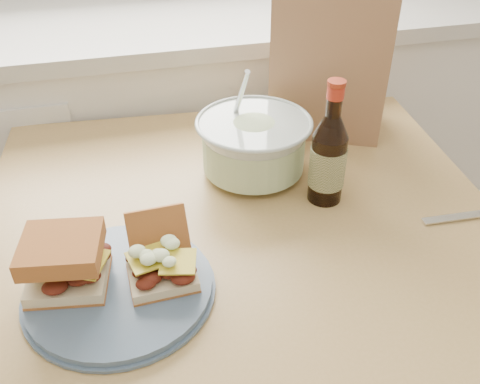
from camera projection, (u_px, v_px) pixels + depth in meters
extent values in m
cube|color=white|center=(161.00, 160.00, 1.76)|extent=(2.40, 0.60, 0.90)
cube|color=beige|center=(146.00, 18.00, 1.49)|extent=(2.50, 0.64, 0.04)
cube|color=tan|center=(245.00, 242.00, 0.95)|extent=(1.02, 1.02, 0.04)
cube|color=tan|center=(67.00, 268.00, 1.46)|extent=(0.07, 0.07, 0.75)
cube|color=tan|center=(360.00, 234.00, 1.58)|extent=(0.07, 0.07, 0.75)
cylinder|color=#485D75|center=(120.00, 288.00, 0.82)|extent=(0.28, 0.28, 0.02)
cube|color=beige|center=(69.00, 277.00, 0.81)|extent=(0.13, 0.12, 0.02)
cube|color=gold|center=(64.00, 260.00, 0.79)|extent=(0.08, 0.08, 0.00)
cube|color=#A6582B|center=(61.00, 248.00, 0.78)|extent=(0.13, 0.12, 0.03)
cube|color=beige|center=(162.00, 274.00, 0.82)|extent=(0.10, 0.10, 0.02)
cube|color=gold|center=(160.00, 259.00, 0.80)|extent=(0.06, 0.06, 0.00)
cube|color=#A6582B|center=(158.00, 235.00, 0.85)|extent=(0.10, 0.07, 0.09)
cone|color=silver|center=(254.00, 148.00, 1.06)|extent=(0.22, 0.22, 0.12)
cylinder|color=beige|center=(254.00, 150.00, 1.07)|extent=(0.20, 0.20, 0.08)
torus|color=silver|center=(254.00, 122.00, 1.03)|extent=(0.23, 0.23, 0.01)
cylinder|color=silver|center=(239.00, 99.00, 1.03)|extent=(0.02, 0.09, 0.15)
cylinder|color=black|center=(327.00, 168.00, 0.98)|extent=(0.06, 0.06, 0.13)
cone|color=black|center=(332.00, 126.00, 0.93)|extent=(0.06, 0.06, 0.04)
cylinder|color=black|center=(335.00, 101.00, 0.90)|extent=(0.03, 0.03, 0.06)
cylinder|color=#AC2716|center=(336.00, 92.00, 0.90)|extent=(0.03, 0.03, 0.02)
cylinder|color=#9A321C|center=(337.00, 83.00, 0.89)|extent=(0.03, 0.03, 0.01)
cylinder|color=#343E1F|center=(327.00, 166.00, 0.98)|extent=(0.07, 0.07, 0.08)
cube|color=silver|center=(459.00, 217.00, 0.97)|extent=(0.14, 0.02, 0.00)
cube|color=#9C6E4B|center=(330.00, 61.00, 1.16)|extent=(0.29, 0.25, 0.32)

